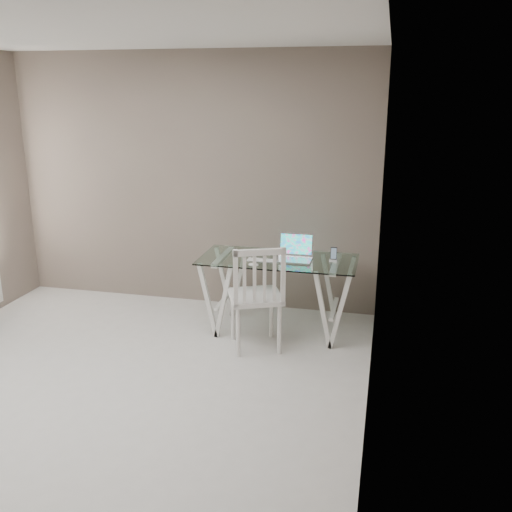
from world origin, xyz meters
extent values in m
plane|color=beige|center=(0.00, 0.00, 0.00)|extent=(4.50, 4.50, 0.00)
cube|color=white|center=(0.00, 0.00, 2.70)|extent=(4.00, 4.50, 0.02)
cube|color=#6E6156|center=(0.00, 2.25, 1.35)|extent=(4.00, 0.02, 2.70)
cube|color=#6E6156|center=(2.00, 0.00, 1.35)|extent=(0.02, 4.50, 2.70)
cube|color=silver|center=(1.07, 1.62, 0.74)|extent=(1.50, 0.70, 0.01)
cube|color=silver|center=(0.52, 1.62, 0.36)|extent=(0.24, 0.62, 0.72)
cube|color=silver|center=(1.62, 1.62, 0.36)|extent=(0.24, 0.62, 0.72)
cube|color=silver|center=(0.94, 1.22, 0.49)|extent=(0.60, 0.60, 0.04)
cylinder|color=silver|center=(0.84, 0.98, 0.24)|extent=(0.04, 0.04, 0.47)
cylinder|color=silver|center=(1.18, 1.12, 0.24)|extent=(0.04, 0.04, 0.47)
cylinder|color=silver|center=(0.70, 1.32, 0.24)|extent=(0.04, 0.04, 0.47)
cylinder|color=silver|center=(1.04, 1.47, 0.24)|extent=(0.04, 0.04, 0.47)
cube|color=silver|center=(1.02, 1.03, 0.75)|extent=(0.44, 0.21, 0.52)
cube|color=#B8B7BC|center=(1.22, 1.60, 0.75)|extent=(0.34, 0.23, 0.01)
cube|color=#19D899|center=(1.22, 1.74, 0.87)|extent=(0.34, 0.05, 0.22)
cube|color=silver|center=(0.92, 1.52, 0.75)|extent=(0.27, 0.12, 0.01)
ellipsoid|color=silver|center=(0.89, 1.33, 0.76)|extent=(0.10, 0.06, 0.03)
cube|color=white|center=(1.59, 1.66, 0.75)|extent=(0.07, 0.07, 0.02)
cube|color=black|center=(1.59, 1.67, 0.82)|extent=(0.06, 0.03, 0.12)
camera|label=1|loc=(2.05, -3.52, 2.32)|focal=40.00mm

